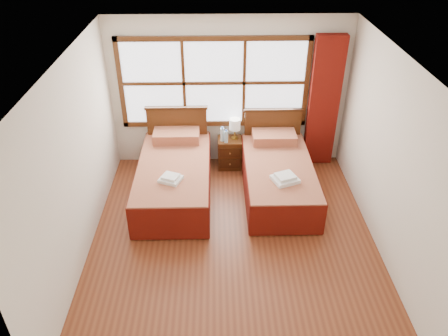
{
  "coord_description": "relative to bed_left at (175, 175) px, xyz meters",
  "views": [
    {
      "loc": [
        -0.23,
        -4.65,
        4.21
      ],
      "look_at": [
        -0.12,
        0.7,
        0.79
      ],
      "focal_mm": 35.0,
      "sensor_mm": 36.0,
      "label": 1
    }
  ],
  "objects": [
    {
      "name": "towels_right",
      "position": [
        1.69,
        -0.52,
        0.27
      ],
      "size": [
        0.45,
        0.42,
        0.11
      ],
      "rotation": [
        0.0,
        0.0,
        0.38
      ],
      "color": "white",
      "rests_on": "bed_right"
    },
    {
      "name": "bottle_near",
      "position": [
        0.78,
        0.76,
        0.33
      ],
      "size": [
        0.07,
        0.07,
        0.27
      ],
      "color": "silver",
      "rests_on": "nightstand"
    },
    {
      "name": "towels_left",
      "position": [
        -0.0,
        -0.52,
        0.29
      ],
      "size": [
        0.38,
        0.36,
        0.09
      ],
      "rotation": [
        0.0,
        0.0,
        -0.39
      ],
      "color": "white",
      "rests_on": "bed_left"
    },
    {
      "name": "wall_right",
      "position": [
        2.9,
        -1.2,
        0.96
      ],
      "size": [
        0.0,
        4.5,
        4.5
      ],
      "primitive_type": "plane",
      "rotation": [
        1.57,
        0.0,
        -1.57
      ],
      "color": "silver",
      "rests_on": "floor"
    },
    {
      "name": "lamp",
      "position": [
        1.0,
        0.83,
        0.47
      ],
      "size": [
        0.19,
        0.19,
        0.37
      ],
      "color": "gold",
      "rests_on": "nightstand"
    },
    {
      "name": "curtain",
      "position": [
        2.5,
        0.91,
        0.83
      ],
      "size": [
        0.5,
        0.16,
        2.3
      ],
      "primitive_type": "cube",
      "color": "maroon",
      "rests_on": "wall_back"
    },
    {
      "name": "wall_back",
      "position": [
        0.9,
        1.05,
        0.96
      ],
      "size": [
        4.0,
        0.0,
        4.0
      ],
      "primitive_type": "plane",
      "rotation": [
        1.57,
        0.0,
        0.0
      ],
      "color": "silver",
      "rests_on": "floor"
    },
    {
      "name": "bed_left",
      "position": [
        0.0,
        0.0,
        0.0
      ],
      "size": [
        1.13,
        2.2,
        1.11
      ],
      "color": "#361B0B",
      "rests_on": "floor"
    },
    {
      "name": "ceiling",
      "position": [
        0.9,
        -1.2,
        2.26
      ],
      "size": [
        4.5,
        4.5,
        0.0
      ],
      "primitive_type": "plane",
      "rotation": [
        3.14,
        0.0,
        0.0
      ],
      "color": "white",
      "rests_on": "wall_back"
    },
    {
      "name": "bottle_far",
      "position": [
        0.85,
        0.7,
        0.32
      ],
      "size": [
        0.06,
        0.06,
        0.24
      ],
      "color": "silver",
      "rests_on": "nightstand"
    },
    {
      "name": "floor",
      "position": [
        0.9,
        -1.2,
        -0.34
      ],
      "size": [
        4.5,
        4.5,
        0.0
      ],
      "primitive_type": "plane",
      "color": "brown",
      "rests_on": "ground"
    },
    {
      "name": "nightstand",
      "position": [
        0.91,
        0.8,
        -0.06
      ],
      "size": [
        0.41,
        0.41,
        0.55
      ],
      "color": "#4A2610",
      "rests_on": "floor"
    },
    {
      "name": "bed_right",
      "position": [
        1.66,
        0.0,
        -0.02
      ],
      "size": [
        1.08,
        2.1,
        1.05
      ],
      "color": "#361B0B",
      "rests_on": "floor"
    },
    {
      "name": "window",
      "position": [
        0.65,
        1.02,
        1.16
      ],
      "size": [
        3.16,
        0.06,
        1.56
      ],
      "color": "white",
      "rests_on": "wall_back"
    },
    {
      "name": "wall_left",
      "position": [
        -1.1,
        -1.2,
        0.96
      ],
      "size": [
        0.0,
        4.5,
        4.5
      ],
      "primitive_type": "plane",
      "rotation": [
        1.57,
        0.0,
        1.57
      ],
      "color": "silver",
      "rests_on": "floor"
    }
  ]
}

